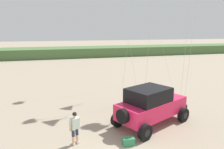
{
  "coord_description": "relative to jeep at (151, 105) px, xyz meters",
  "views": [
    {
      "loc": [
        -2.22,
        -6.89,
        5.43
      ],
      "look_at": [
        0.93,
        4.24,
        3.03
      ],
      "focal_mm": 34.12,
      "sensor_mm": 36.0,
      "label": 1
    }
  ],
  "objects": [
    {
      "name": "cooler_box",
      "position": [
        -2.06,
        -1.86,
        -1.01
      ],
      "size": [
        0.58,
        0.39,
        0.38
      ],
      "primitive_type": "cube",
      "rotation": [
        0.0,
        0.0,
        -0.05
      ],
      "color": "#2D7F51",
      "rests_on": "ground_plane"
    },
    {
      "name": "dune_ridge",
      "position": [
        -2.09,
        35.11,
        -0.26
      ],
      "size": [
        90.0,
        7.81,
        1.89
      ],
      "primitive_type": "cube",
      "color": "#4C703D",
      "rests_on": "ground_plane"
    },
    {
      "name": "person_watching",
      "position": [
        -4.52,
        -1.08,
        -0.26
      ],
      "size": [
        0.56,
        0.44,
        1.67
      ],
      "color": "#DBB28E",
      "rests_on": "ground_plane"
    },
    {
      "name": "jeep",
      "position": [
        0.0,
        0.0,
        0.0
      ],
      "size": [
        5.0,
        3.95,
        2.26
      ],
      "color": "#EA2151",
      "rests_on": "ground_plane"
    }
  ]
}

